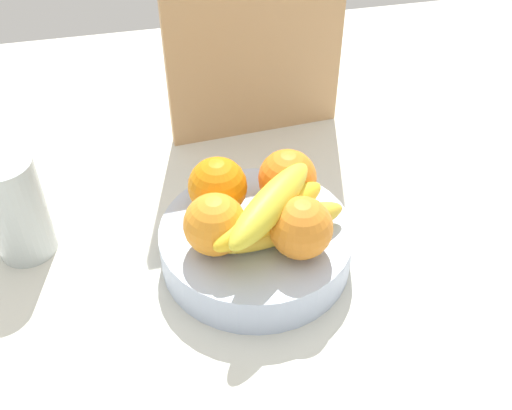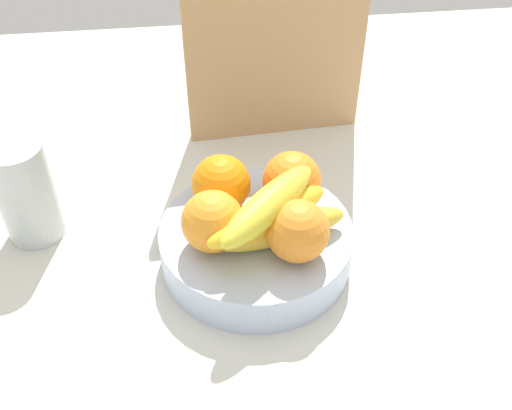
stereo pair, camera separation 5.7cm
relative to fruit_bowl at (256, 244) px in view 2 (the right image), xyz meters
The scene contains 9 objects.
ground_plane 5.88cm from the fruit_bowl, 164.31° to the left, with size 180.00×140.00×3.00cm, color silver.
fruit_bowl is the anchor object (origin of this frame).
orange_front_left 8.88cm from the fruit_bowl, 126.97° to the left, with size 7.58×7.58×7.58cm, color orange.
orange_front_right 8.77cm from the fruit_bowl, 159.19° to the right, with size 7.58×7.58×7.58cm, color orange.
orange_center 9.25cm from the fruit_bowl, 48.56° to the right, with size 7.58×7.58×7.58cm, color orange.
orange_back_left 9.41cm from the fruit_bowl, 40.33° to the left, with size 7.58×7.58×7.58cm, color orange.
banana_bunch 7.60cm from the fruit_bowl, 57.24° to the right, with size 18.73×15.03×8.40cm.
cutting_board 33.67cm from the fruit_bowl, 77.31° to the left, with size 28.00×1.80×36.00cm, color tan.
thermos_tumbler 30.87cm from the fruit_bowl, 163.49° to the left, with size 7.53×7.53×14.49cm, color #B4BEBE.
Camera 2 is at (-2.74, -55.60, 58.53)cm, focal length 42.47 mm.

